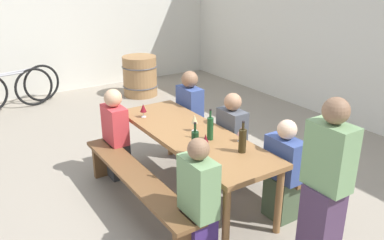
% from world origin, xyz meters
% --- Properties ---
extents(ground_plane, '(24.00, 24.00, 0.00)m').
position_xyz_m(ground_plane, '(0.00, 0.00, 0.00)').
color(ground_plane, gray).
extents(side_wall, '(0.20, 7.27, 3.20)m').
position_xyz_m(side_wall, '(-4.88, 0.00, 1.60)').
color(side_wall, silver).
rests_on(side_wall, ground).
extents(tasting_table, '(2.21, 0.75, 0.75)m').
position_xyz_m(tasting_table, '(0.00, 0.00, 0.67)').
color(tasting_table, olive).
rests_on(tasting_table, ground).
extents(bench_near, '(2.11, 0.30, 0.45)m').
position_xyz_m(bench_near, '(0.00, -0.67, 0.36)').
color(bench_near, brown).
rests_on(bench_near, ground).
extents(bench_far, '(2.11, 0.30, 0.45)m').
position_xyz_m(bench_far, '(0.00, 0.67, 0.36)').
color(bench_far, brown).
rests_on(bench_far, ground).
extents(wine_bottle_0, '(0.07, 0.07, 0.33)m').
position_xyz_m(wine_bottle_0, '(0.24, 0.07, 0.88)').
color(wine_bottle_0, '#194723').
rests_on(wine_bottle_0, tasting_table).
extents(wine_bottle_1, '(0.07, 0.07, 0.32)m').
position_xyz_m(wine_bottle_1, '(0.65, 0.15, 0.87)').
color(wine_bottle_1, '#332814').
rests_on(wine_bottle_1, tasting_table).
extents(wine_bottle_2, '(0.07, 0.07, 0.33)m').
position_xyz_m(wine_bottle_2, '(0.45, -0.26, 0.87)').
color(wine_bottle_2, '#143319').
rests_on(wine_bottle_2, tasting_table).
extents(wine_glass_0, '(0.07, 0.07, 0.18)m').
position_xyz_m(wine_glass_0, '(-0.04, 0.06, 0.88)').
color(wine_glass_0, silver).
rests_on(wine_glass_0, tasting_table).
extents(wine_glass_1, '(0.08, 0.08, 0.16)m').
position_xyz_m(wine_glass_1, '(-0.72, -0.21, 0.86)').
color(wine_glass_1, silver).
rests_on(wine_glass_1, tasting_table).
extents(wine_glass_2, '(0.06, 0.06, 0.17)m').
position_xyz_m(wine_glass_2, '(0.43, -0.12, 0.86)').
color(wine_glass_2, silver).
rests_on(wine_glass_2, tasting_table).
extents(wine_glass_3, '(0.08, 0.08, 0.15)m').
position_xyz_m(wine_glass_3, '(0.45, 0.30, 0.86)').
color(wine_glass_3, silver).
rests_on(wine_glass_3, tasting_table).
extents(seated_guest_near_0, '(0.37, 0.24, 1.11)m').
position_xyz_m(seated_guest_near_0, '(-0.86, -0.52, 0.53)').
color(seated_guest_near_0, '#313233').
rests_on(seated_guest_near_0, ground).
extents(seated_guest_near_1, '(0.36, 0.24, 1.14)m').
position_xyz_m(seated_guest_near_1, '(0.90, -0.52, 0.54)').
color(seated_guest_near_1, '#3C2667').
rests_on(seated_guest_near_1, ground).
extents(seated_guest_far_0, '(0.38, 0.24, 1.18)m').
position_xyz_m(seated_guest_far_0, '(-0.86, 0.52, 0.57)').
color(seated_guest_far_0, navy).
rests_on(seated_guest_far_0, ground).
extents(seated_guest_far_1, '(0.34, 0.24, 1.11)m').
position_xyz_m(seated_guest_far_1, '(0.02, 0.52, 0.53)').
color(seated_guest_far_1, '#272A4E').
rests_on(seated_guest_far_1, ground).
extents(seated_guest_far_2, '(0.39, 0.24, 1.07)m').
position_xyz_m(seated_guest_far_2, '(0.85, 0.52, 0.50)').
color(seated_guest_far_2, '#44563B').
rests_on(seated_guest_far_2, ground).
extents(standing_host, '(0.35, 0.24, 1.57)m').
position_xyz_m(standing_host, '(1.64, 0.14, 0.76)').
color(standing_host, '#48314E').
rests_on(standing_host, ground).
extents(wine_barrel, '(0.70, 0.70, 0.78)m').
position_xyz_m(wine_barrel, '(-3.70, 1.17, 0.39)').
color(wine_barrel, '#9E7247').
rests_on(wine_barrel, ground).
extents(parked_bicycle_0, '(0.42, 1.66, 0.90)m').
position_xyz_m(parked_bicycle_0, '(-4.25, -1.05, 0.37)').
color(parked_bicycle_0, black).
rests_on(parked_bicycle_0, ground).
extents(parked_bicycle_1, '(0.34, 1.70, 0.90)m').
position_xyz_m(parked_bicycle_1, '(-4.09, -1.25, 0.37)').
color(parked_bicycle_1, black).
rests_on(parked_bicycle_1, ground).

